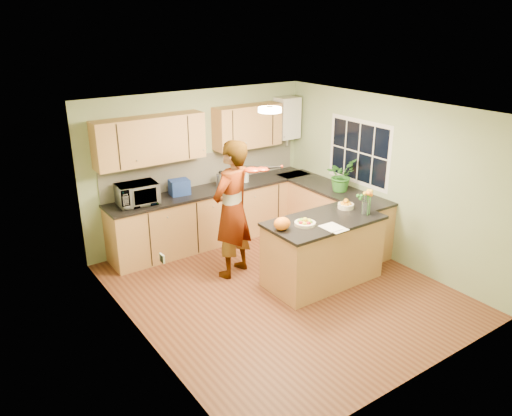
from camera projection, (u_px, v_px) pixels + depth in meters
floor at (281, 289)px, 6.97m from camera, size 4.50×4.50×0.00m
ceiling at (284, 110)px, 6.08m from camera, size 4.00×4.50×0.02m
wall_back at (199, 167)px, 8.25m from camera, size 4.00×0.02×2.50m
wall_front at (425, 273)px, 4.80m from camera, size 4.00×0.02×2.50m
wall_left at (138, 243)px, 5.45m from camera, size 0.02×4.50×2.50m
wall_right at (386, 179)px, 7.59m from camera, size 0.02×4.50×2.50m
back_counter at (215, 214)px, 8.35m from camera, size 3.64×0.62×0.94m
right_counter at (331, 214)px, 8.36m from camera, size 0.62×2.24×0.94m
splashback at (205, 169)px, 8.31m from camera, size 3.60×0.02×0.52m
upper_cabinets at (193, 134)px, 7.81m from camera, size 3.20×0.34×0.70m
boiler at (287, 118)px, 8.80m from camera, size 0.40×0.30×0.86m
window_right at (359, 152)px, 7.94m from camera, size 0.01×1.30×1.05m
light_switch at (162, 258)px, 4.98m from camera, size 0.02×0.09×0.09m
ceiling_lamp at (270, 110)px, 6.32m from camera, size 0.30×0.30×0.07m
peninsula_island at (323, 250)px, 7.04m from camera, size 1.66×0.85×0.95m
fruit_dish at (305, 222)px, 6.67m from camera, size 0.28×0.28×0.10m
orange_bowl at (346, 204)px, 7.26m from camera, size 0.23×0.23×0.14m
flower_vase at (366, 195)px, 6.95m from camera, size 0.24×0.24×0.43m
orange_bag at (282, 224)px, 6.51m from camera, size 0.24×0.20×0.17m
papers at (334, 228)px, 6.59m from camera, size 0.24×0.33×0.01m
violinist at (232, 210)px, 7.07m from camera, size 0.86×0.72×2.01m
violin at (252, 170)px, 6.79m from camera, size 0.58×0.51×0.15m
microwave at (137, 194)px, 7.41m from camera, size 0.61×0.43×0.32m
blue_box at (179, 187)px, 7.84m from camera, size 0.32×0.25×0.24m
kettle at (221, 179)px, 8.21m from camera, size 0.17×0.17×0.31m
jar_cream at (239, 178)px, 8.45m from camera, size 0.13×0.13×0.15m
jar_white at (245, 176)px, 8.46m from camera, size 0.13×0.13×0.19m
potted_plant at (341, 175)px, 7.96m from camera, size 0.57×0.52×0.52m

